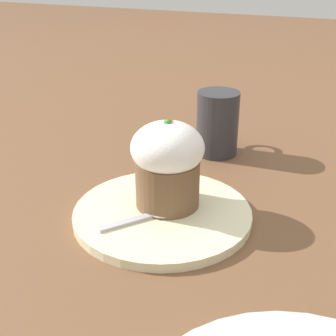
% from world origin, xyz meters
% --- Properties ---
extents(ground_plane, '(4.00, 4.00, 0.00)m').
position_xyz_m(ground_plane, '(0.00, 0.00, 0.00)').
color(ground_plane, brown).
extents(dessert_plate, '(0.23, 0.23, 0.01)m').
position_xyz_m(dessert_plate, '(0.00, 0.00, 0.01)').
color(dessert_plate, beige).
rests_on(dessert_plate, ground_plane).
extents(carrot_cake, '(0.09, 0.09, 0.12)m').
position_xyz_m(carrot_cake, '(0.02, -0.00, 0.07)').
color(carrot_cake, brown).
rests_on(carrot_cake, dessert_plate).
extents(spoon, '(0.10, 0.09, 0.01)m').
position_xyz_m(spoon, '(-0.01, 0.00, 0.02)').
color(spoon, '#B7B7BC').
rests_on(spoon, dessert_plate).
extents(coffee_cup, '(0.10, 0.07, 0.11)m').
position_xyz_m(coffee_cup, '(0.23, -0.00, 0.05)').
color(coffee_cup, '#2D2D33').
rests_on(coffee_cup, ground_plane).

